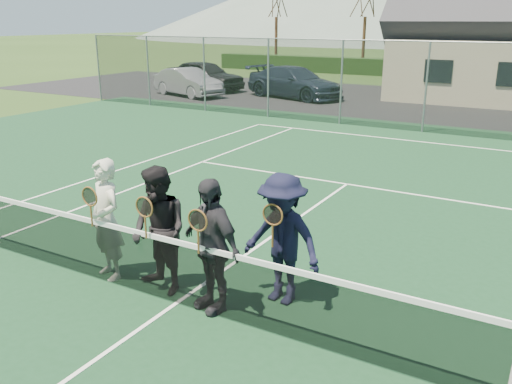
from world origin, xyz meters
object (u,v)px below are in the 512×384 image
player_d (282,239)px  car_a (204,75)px  car_b (188,82)px  car_c (295,82)px  player_a (106,220)px  player_c (211,245)px  player_b (159,231)px  tennis_net (175,269)px

player_d → car_a: bearing=127.7°
car_b → car_c: 5.33m
car_b → player_d: 21.15m
player_a → car_c: bearing=108.2°
player_c → player_d: same height
player_a → player_c: bearing=-0.2°
player_b → player_d: 1.70m
car_a → tennis_net: bearing=-137.2°
car_c → player_d: player_d is taller
car_b → car_a: bearing=32.0°
tennis_net → player_c: size_ratio=6.49×
tennis_net → player_d: (1.18, 0.79, 0.38)m
car_c → player_c: player_c is taller
car_a → car_b: (0.60, -2.29, -0.11)m
player_a → player_b: bearing=2.6°
car_a → car_c: bearing=-83.8°
player_c → player_a: bearing=179.8°
player_b → tennis_net: bearing=-27.1°
car_a → player_b: 22.86m
car_a → tennis_net: size_ratio=0.40×
player_a → player_b: same height
player_a → player_d: size_ratio=1.00×
car_b → player_a: 20.13m
tennis_net → player_c: (0.48, 0.16, 0.38)m
player_c → player_d: (0.70, 0.63, -0.00)m
tennis_net → player_b: size_ratio=6.49×
car_a → car_b: size_ratio=1.13×
car_c → player_c: 20.48m
car_a → player_a: player_a is taller
player_c → tennis_net: bearing=-161.5°
player_a → player_d: same height
player_a → player_b: 0.95m
car_b → player_d: player_d is taller
car_a → player_d: bearing=-133.7°
car_a → player_b: player_b is taller
car_c → player_b: (7.13, -18.79, 0.17)m
car_a → player_a: 22.38m
car_b → player_c: 21.20m
car_a → tennis_net: car_a is taller
player_a → player_c: 1.84m
car_b → tennis_net: bearing=-126.4°
car_c → player_a: (6.18, -18.84, 0.17)m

